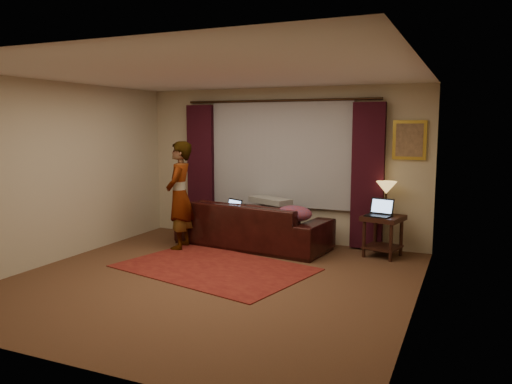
% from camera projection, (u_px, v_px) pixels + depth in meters
% --- Properties ---
extents(floor, '(5.00, 5.00, 0.01)m').
position_uv_depth(floor, '(212.00, 280.00, 6.41)').
color(floor, brown).
rests_on(floor, ground).
extents(ceiling, '(5.00, 5.00, 0.02)m').
position_uv_depth(ceiling, '(209.00, 73.00, 6.06)').
color(ceiling, silver).
rests_on(ceiling, ground).
extents(wall_back, '(5.00, 0.02, 2.60)m').
position_uv_depth(wall_back, '(281.00, 165.00, 8.51)').
color(wall_back, '#C0B396').
rests_on(wall_back, ground).
extents(wall_front, '(5.00, 0.02, 2.60)m').
position_uv_depth(wall_front, '(59.00, 211.00, 3.97)').
color(wall_front, '#C0B396').
rests_on(wall_front, ground).
extents(wall_left, '(0.02, 5.00, 2.60)m').
position_uv_depth(wall_left, '(59.00, 172.00, 7.23)').
color(wall_left, '#C0B396').
rests_on(wall_left, ground).
extents(wall_right, '(0.02, 5.00, 2.60)m').
position_uv_depth(wall_right, '(419.00, 190.00, 5.25)').
color(wall_right, '#C0B396').
rests_on(wall_right, ground).
extents(sheer_curtain, '(2.50, 0.05, 1.80)m').
position_uv_depth(sheer_curtain, '(280.00, 153.00, 8.43)').
color(sheer_curtain, '#9A9AA2').
rests_on(sheer_curtain, wall_back).
extents(drape_left, '(0.50, 0.14, 2.30)m').
position_uv_depth(drape_left, '(201.00, 169.00, 9.02)').
color(drape_left, black).
rests_on(drape_left, floor).
extents(drape_right, '(0.50, 0.14, 2.30)m').
position_uv_depth(drape_right, '(368.00, 176.00, 7.83)').
color(drape_right, black).
rests_on(drape_right, floor).
extents(curtain_rod, '(0.04, 0.04, 3.40)m').
position_uv_depth(curtain_rod, '(279.00, 101.00, 8.27)').
color(curtain_rod, '#301E12').
rests_on(curtain_rod, wall_back).
extents(picture_frame, '(0.50, 0.04, 0.60)m').
position_uv_depth(picture_frame, '(410.00, 140.00, 7.59)').
color(picture_frame, gold).
rests_on(picture_frame, wall_back).
extents(sofa, '(2.63, 1.39, 1.02)m').
position_uv_depth(sofa, '(253.00, 216.00, 8.14)').
color(sofa, black).
rests_on(sofa, floor).
extents(throw_blanket, '(0.82, 0.61, 0.09)m').
position_uv_depth(throw_blanket, '(270.00, 184.00, 8.19)').
color(throw_blanket, gray).
rests_on(throw_blanket, sofa).
extents(clothing_pile, '(0.68, 0.59, 0.24)m').
position_uv_depth(clothing_pile, '(294.00, 214.00, 7.60)').
color(clothing_pile, brown).
rests_on(clothing_pile, sofa).
extents(laptop_sofa, '(0.47, 0.48, 0.25)m').
position_uv_depth(laptop_sofa, '(228.00, 208.00, 8.18)').
color(laptop_sofa, black).
rests_on(laptop_sofa, sofa).
extents(area_rug, '(2.87, 2.24, 0.01)m').
position_uv_depth(area_rug, '(214.00, 268.00, 6.94)').
color(area_rug, maroon).
rests_on(area_rug, floor).
extents(end_table, '(0.65, 0.65, 0.63)m').
position_uv_depth(end_table, '(383.00, 236.00, 7.52)').
color(end_table, black).
rests_on(end_table, floor).
extents(tiffany_lamp, '(0.37, 0.37, 0.50)m').
position_uv_depth(tiffany_lamp, '(386.00, 198.00, 7.61)').
color(tiffany_lamp, '#9C943A').
rests_on(tiffany_lamp, end_table).
extents(laptop_table, '(0.44, 0.46, 0.26)m').
position_uv_depth(laptop_table, '(379.00, 208.00, 7.40)').
color(laptop_table, black).
rests_on(laptop_table, end_table).
extents(person, '(0.61, 0.61, 1.73)m').
position_uv_depth(person, '(180.00, 195.00, 7.95)').
color(person, gray).
rests_on(person, floor).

